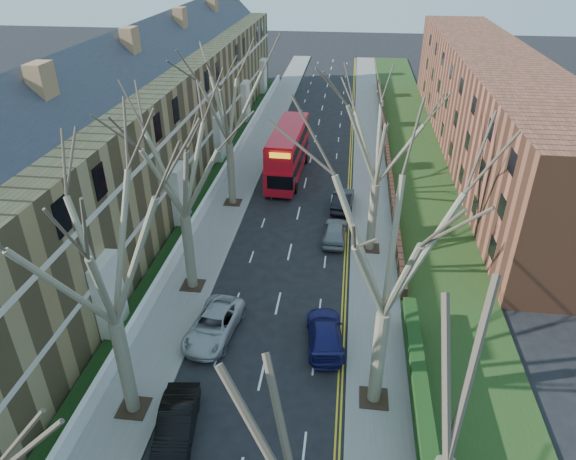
% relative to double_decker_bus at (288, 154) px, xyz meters
% --- Properties ---
extents(pavement_left, '(3.00, 102.00, 0.12)m').
position_rel_double_decker_bus_xyz_m(pavement_left, '(-4.23, 4.63, -2.19)').
color(pavement_left, slate).
rests_on(pavement_left, ground).
extents(pavement_right, '(3.00, 102.00, 0.12)m').
position_rel_double_decker_bus_xyz_m(pavement_right, '(7.77, 4.63, -2.19)').
color(pavement_right, slate).
rests_on(pavement_right, ground).
extents(terrace_left, '(9.70, 78.00, 13.60)m').
position_rel_double_decker_bus_xyz_m(terrace_left, '(-11.87, -3.37, 3.28)').
color(terrace_left, olive).
rests_on(terrace_left, ground).
extents(flats_right, '(13.97, 54.00, 10.00)m').
position_rel_double_decker_bus_xyz_m(flats_right, '(19.23, 8.63, 2.73)').
color(flats_right, brown).
rests_on(flats_right, ground).
extents(front_wall_left, '(0.30, 78.00, 1.00)m').
position_rel_double_decker_bus_xyz_m(front_wall_left, '(-5.88, -3.37, -1.63)').
color(front_wall_left, white).
rests_on(front_wall_left, ground).
extents(grass_verge_right, '(6.00, 102.00, 0.06)m').
position_rel_double_decker_bus_xyz_m(grass_verge_right, '(12.27, 4.63, -2.10)').
color(grass_verge_right, '#1D3B15').
rests_on(grass_verge_right, ground).
extents(tree_left_mid, '(10.50, 10.50, 14.71)m').
position_rel_double_decker_bus_xyz_m(tree_left_mid, '(-3.93, -28.37, 7.30)').
color(tree_left_mid, '#726951').
rests_on(tree_left_mid, ground).
extents(tree_left_far, '(10.15, 10.15, 14.22)m').
position_rel_double_decker_bus_xyz_m(tree_left_far, '(-3.93, -18.37, 6.99)').
color(tree_left_far, '#726951').
rests_on(tree_left_far, ground).
extents(tree_left_dist, '(10.50, 10.50, 14.71)m').
position_rel_double_decker_bus_xyz_m(tree_left_dist, '(-3.93, -6.37, 7.31)').
color(tree_left_dist, '#726951').
rests_on(tree_left_dist, ground).
extents(tree_right_mid, '(10.50, 10.50, 14.71)m').
position_rel_double_decker_bus_xyz_m(tree_right_mid, '(7.47, -26.37, 7.30)').
color(tree_right_mid, '#726951').
rests_on(tree_right_mid, ground).
extents(tree_right_far, '(10.15, 10.15, 14.22)m').
position_rel_double_decker_bus_xyz_m(tree_right_far, '(7.47, -12.37, 6.99)').
color(tree_right_far, '#726951').
rests_on(tree_right_far, ground).
extents(double_decker_bus, '(3.11, 11.03, 4.58)m').
position_rel_double_decker_bus_xyz_m(double_decker_bus, '(0.00, 0.00, 0.00)').
color(double_decker_bus, red).
rests_on(double_decker_bus, ground).
extents(car_left_mid, '(2.11, 4.58, 1.46)m').
position_rel_double_decker_bus_xyz_m(car_left_mid, '(-1.40, -29.46, -1.52)').
color(car_left_mid, black).
rests_on(car_left_mid, ground).
extents(car_left_far, '(2.96, 5.33, 1.41)m').
position_rel_double_decker_bus_xyz_m(car_left_far, '(-1.42, -22.67, -1.55)').
color(car_left_far, '#A9ABAF').
rests_on(car_left_far, ground).
extents(car_right_near, '(2.49, 4.99, 1.39)m').
position_rel_double_decker_bus_xyz_m(car_right_near, '(4.85, -22.59, -1.56)').
color(car_right_near, navy).
rests_on(car_right_near, ground).
extents(car_right_mid, '(1.81, 4.28, 1.44)m').
position_rel_double_decker_bus_xyz_m(car_right_mid, '(4.91, -11.29, -1.53)').
color(car_right_mid, gray).
rests_on(car_right_mid, ground).
extents(car_right_far, '(1.90, 4.55, 1.46)m').
position_rel_double_decker_bus_xyz_m(car_right_far, '(5.31, -5.97, -1.52)').
color(car_right_far, black).
rests_on(car_right_far, ground).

